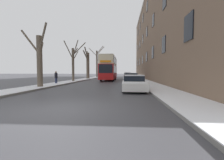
{
  "coord_description": "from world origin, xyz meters",
  "views": [
    {
      "loc": [
        2.7,
        -5.88,
        1.52
      ],
      "look_at": [
        0.76,
        17.64,
        0.33
      ],
      "focal_mm": 24.0,
      "sensor_mm": 36.0,
      "label": 1
    }
  ],
  "objects_px": {
    "double_decker_bus": "(109,67)",
    "parked_car_3": "(128,77)",
    "bare_tree_left_1": "(73,62)",
    "parked_car_2": "(129,78)",
    "bare_tree_left_0": "(39,59)",
    "parked_car_0": "(134,83)",
    "parked_car_4": "(127,76)",
    "pedestrian_left_sidewalk": "(56,77)",
    "parked_car_1": "(130,79)",
    "bare_tree_left_2": "(88,64)",
    "bare_tree_left_3": "(97,62)"
  },
  "relations": [
    {
      "from": "parked_car_3",
      "to": "parked_car_4",
      "type": "height_order",
      "value": "parked_car_4"
    },
    {
      "from": "bare_tree_left_3",
      "to": "bare_tree_left_0",
      "type": "bearing_deg",
      "value": -90.28
    },
    {
      "from": "parked_car_4",
      "to": "bare_tree_left_3",
      "type": "bearing_deg",
      "value": 141.25
    },
    {
      "from": "double_decker_bus",
      "to": "parked_car_4",
      "type": "relative_size",
      "value": 2.57
    },
    {
      "from": "bare_tree_left_3",
      "to": "parked_car_3",
      "type": "distance_m",
      "value": 16.14
    },
    {
      "from": "bare_tree_left_3",
      "to": "parked_car_3",
      "type": "xyz_separation_m",
      "value": [
        8.84,
        -12.94,
        -3.85
      ]
    },
    {
      "from": "bare_tree_left_0",
      "to": "parked_car_0",
      "type": "height_order",
      "value": "bare_tree_left_0"
    },
    {
      "from": "bare_tree_left_3",
      "to": "parked_car_1",
      "type": "xyz_separation_m",
      "value": [
        8.84,
        -25.03,
        -3.85
      ]
    },
    {
      "from": "bare_tree_left_0",
      "to": "bare_tree_left_3",
      "type": "xyz_separation_m",
      "value": [
        0.14,
        29.97,
        1.69
      ]
    },
    {
      "from": "bare_tree_left_3",
      "to": "parked_car_3",
      "type": "height_order",
      "value": "bare_tree_left_3"
    },
    {
      "from": "bare_tree_left_1",
      "to": "parked_car_2",
      "type": "distance_m",
      "value": 9.48
    },
    {
      "from": "bare_tree_left_3",
      "to": "double_decker_bus",
      "type": "relative_size",
      "value": 0.88
    },
    {
      "from": "bare_tree_left_0",
      "to": "bare_tree_left_1",
      "type": "xyz_separation_m",
      "value": [
        0.02,
        9.69,
        0.4
      ]
    },
    {
      "from": "bare_tree_left_0",
      "to": "pedestrian_left_sidewalk",
      "type": "distance_m",
      "value": 4.82
    },
    {
      "from": "bare_tree_left_3",
      "to": "parked_car_4",
      "type": "height_order",
      "value": "bare_tree_left_3"
    },
    {
      "from": "bare_tree_left_2",
      "to": "bare_tree_left_3",
      "type": "xyz_separation_m",
      "value": [
        0.33,
        10.05,
        1.06
      ]
    },
    {
      "from": "bare_tree_left_0",
      "to": "parked_car_3",
      "type": "bearing_deg",
      "value": 62.18
    },
    {
      "from": "bare_tree_left_0",
      "to": "parked_car_4",
      "type": "relative_size",
      "value": 1.45
    },
    {
      "from": "double_decker_bus",
      "to": "parked_car_3",
      "type": "height_order",
      "value": "double_decker_bus"
    },
    {
      "from": "bare_tree_left_1",
      "to": "parked_car_0",
      "type": "relative_size",
      "value": 1.48
    },
    {
      "from": "bare_tree_left_2",
      "to": "pedestrian_left_sidewalk",
      "type": "distance_m",
      "value": 15.74
    },
    {
      "from": "parked_car_1",
      "to": "pedestrian_left_sidewalk",
      "type": "height_order",
      "value": "pedestrian_left_sidewalk"
    },
    {
      "from": "bare_tree_left_1",
      "to": "parked_car_3",
      "type": "bearing_deg",
      "value": 39.32
    },
    {
      "from": "bare_tree_left_3",
      "to": "parked_car_0",
      "type": "distance_m",
      "value": 32.81
    },
    {
      "from": "parked_car_4",
      "to": "bare_tree_left_1",
      "type": "bearing_deg",
      "value": -124.2
    },
    {
      "from": "parked_car_1",
      "to": "bare_tree_left_1",
      "type": "bearing_deg",
      "value": 152.11
    },
    {
      "from": "bare_tree_left_1",
      "to": "bare_tree_left_3",
      "type": "distance_m",
      "value": 20.33
    },
    {
      "from": "double_decker_bus",
      "to": "parked_car_3",
      "type": "bearing_deg",
      "value": 29.26
    },
    {
      "from": "parked_car_0",
      "to": "parked_car_4",
      "type": "bearing_deg",
      "value": 90.0
    },
    {
      "from": "double_decker_bus",
      "to": "parked_car_4",
      "type": "distance_m",
      "value": 8.96
    },
    {
      "from": "bare_tree_left_3",
      "to": "parked_car_2",
      "type": "xyz_separation_m",
      "value": [
        8.84,
        -18.57,
        -3.87
      ]
    },
    {
      "from": "parked_car_3",
      "to": "parked_car_4",
      "type": "bearing_deg",
      "value": 90.0
    },
    {
      "from": "double_decker_bus",
      "to": "parked_car_2",
      "type": "relative_size",
      "value": 2.33
    },
    {
      "from": "double_decker_bus",
      "to": "parked_car_2",
      "type": "distance_m",
      "value": 5.48
    },
    {
      "from": "double_decker_bus",
      "to": "parked_car_1",
      "type": "distance_m",
      "value": 10.83
    },
    {
      "from": "parked_car_1",
      "to": "bare_tree_left_2",
      "type": "bearing_deg",
      "value": 121.48
    },
    {
      "from": "bare_tree_left_0",
      "to": "parked_car_1",
      "type": "distance_m",
      "value": 10.48
    },
    {
      "from": "double_decker_bus",
      "to": "parked_car_3",
      "type": "xyz_separation_m",
      "value": [
        3.73,
        2.09,
        -1.86
      ]
    },
    {
      "from": "parked_car_4",
      "to": "pedestrian_left_sidewalk",
      "type": "xyz_separation_m",
      "value": [
        -9.42,
        -18.48,
        0.21
      ]
    },
    {
      "from": "bare_tree_left_0",
      "to": "bare_tree_left_1",
      "type": "height_order",
      "value": "bare_tree_left_1"
    },
    {
      "from": "bare_tree_left_0",
      "to": "bare_tree_left_2",
      "type": "bearing_deg",
      "value": 90.54
    },
    {
      "from": "double_decker_bus",
      "to": "parked_car_4",
      "type": "height_order",
      "value": "double_decker_bus"
    },
    {
      "from": "bare_tree_left_2",
      "to": "bare_tree_left_3",
      "type": "distance_m",
      "value": 10.11
    },
    {
      "from": "parked_car_0",
      "to": "parked_car_3",
      "type": "relative_size",
      "value": 0.97
    },
    {
      "from": "bare_tree_left_1",
      "to": "parked_car_4",
      "type": "height_order",
      "value": "bare_tree_left_1"
    },
    {
      "from": "parked_car_0",
      "to": "parked_car_4",
      "type": "distance_m",
      "value": 24.26
    },
    {
      "from": "bare_tree_left_1",
      "to": "parked_car_0",
      "type": "xyz_separation_m",
      "value": [
        8.96,
        -11.07,
        -2.61
      ]
    },
    {
      "from": "parked_car_0",
      "to": "parked_car_1",
      "type": "bearing_deg",
      "value": 90.0
    },
    {
      "from": "pedestrian_left_sidewalk",
      "to": "parked_car_0",
      "type": "bearing_deg",
      "value": -105.6
    },
    {
      "from": "bare_tree_left_1",
      "to": "parked_car_1",
      "type": "relative_size",
      "value": 1.63
    }
  ]
}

